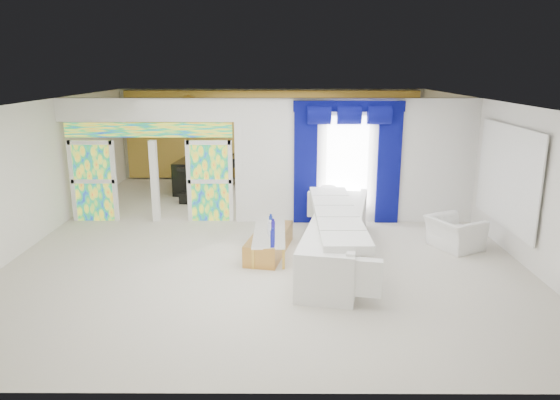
{
  "coord_description": "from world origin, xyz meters",
  "views": [
    {
      "loc": [
        0.34,
        -11.27,
        3.72
      ],
      "look_at": [
        0.3,
        -1.2,
        1.1
      ],
      "focal_mm": 33.06,
      "sensor_mm": 36.0,
      "label": 1
    }
  ],
  "objects_px": {
    "armchair": "(454,233)",
    "white_sofa": "(337,237)",
    "grand_piano": "(205,175)",
    "console_table": "(340,218)",
    "coffee_table": "(269,243)"
  },
  "relations": [
    {
      "from": "armchair",
      "to": "white_sofa",
      "type": "bearing_deg",
      "value": 76.68
    },
    {
      "from": "white_sofa",
      "to": "grand_piano",
      "type": "relative_size",
      "value": 2.34
    },
    {
      "from": "console_table",
      "to": "grand_piano",
      "type": "distance_m",
      "value": 5.3
    },
    {
      "from": "white_sofa",
      "to": "grand_piano",
      "type": "bearing_deg",
      "value": 132.18
    },
    {
      "from": "console_table",
      "to": "grand_piano",
      "type": "height_order",
      "value": "grand_piano"
    },
    {
      "from": "grand_piano",
      "to": "armchair",
      "type": "bearing_deg",
      "value": -34.58
    },
    {
      "from": "white_sofa",
      "to": "armchair",
      "type": "relative_size",
      "value": 4.43
    },
    {
      "from": "console_table",
      "to": "grand_piano",
      "type": "xyz_separation_m",
      "value": [
        -3.78,
        3.71,
        0.29
      ]
    },
    {
      "from": "white_sofa",
      "to": "armchair",
      "type": "xyz_separation_m",
      "value": [
        2.53,
        0.59,
        -0.1
      ]
    },
    {
      "from": "grand_piano",
      "to": "console_table",
      "type": "bearing_deg",
      "value": -37.94
    },
    {
      "from": "armchair",
      "to": "console_table",
      "type": "bearing_deg",
      "value": 29.09
    },
    {
      "from": "white_sofa",
      "to": "grand_piano",
      "type": "distance_m",
      "value": 6.79
    },
    {
      "from": "console_table",
      "to": "grand_piano",
      "type": "relative_size",
      "value": 0.62
    },
    {
      "from": "white_sofa",
      "to": "armchair",
      "type": "height_order",
      "value": "white_sofa"
    },
    {
      "from": "coffee_table",
      "to": "grand_piano",
      "type": "xyz_separation_m",
      "value": [
        -2.13,
        5.53,
        0.27
      ]
    }
  ]
}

